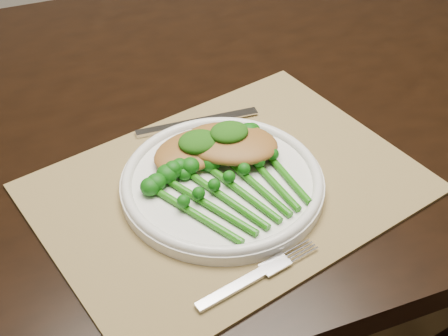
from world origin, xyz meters
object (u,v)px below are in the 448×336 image
object	(u,v)px
placemat	(229,187)
chicken_fillet_left	(192,150)
dining_table	(230,250)
dinner_plate	(222,182)
broccolini_bundle	(240,191)

from	to	relation	value
placemat	chicken_fillet_left	bearing A→B (deg)	103.39
dining_table	chicken_fillet_left	bearing A→B (deg)	-128.55
dinner_plate	broccolini_bundle	distance (m)	0.04
dining_table	dinner_plate	world-z (taller)	dinner_plate
placemat	chicken_fillet_left	distance (m)	0.07
placemat	dinner_plate	distance (m)	0.02
chicken_fillet_left	broccolini_bundle	size ratio (longest dim) A/B	0.51
dining_table	chicken_fillet_left	size ratio (longest dim) A/B	14.32
broccolini_bundle	dining_table	bearing A→B (deg)	53.79
placemat	broccolini_bundle	bearing A→B (deg)	-100.23
chicken_fillet_left	dining_table	bearing A→B (deg)	34.32
placemat	broccolini_bundle	xyz separation A→B (m)	(0.00, -0.03, 0.02)
dinner_plate	broccolini_bundle	size ratio (longest dim) A/B	1.19
placemat	broccolini_bundle	world-z (taller)	broccolini_bundle
dining_table	broccolini_bundle	bearing A→B (deg)	-109.06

